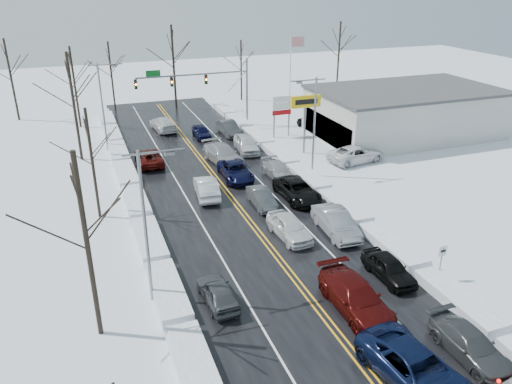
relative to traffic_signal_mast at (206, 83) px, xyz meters
name	(u,v)px	position (x,y,z in m)	size (l,w,h in m)	color
ground	(265,241)	(-3.45, -27.99, -5.48)	(160.00, 160.00, 0.00)	silver
road_surface	(255,229)	(-3.45, -25.99, -5.47)	(14.00, 84.00, 0.01)	black
snow_bank_left	(151,247)	(-11.05, -25.99, -5.48)	(1.72, 72.00, 0.66)	white
snow_bank_right	(347,213)	(4.15, -25.99, -5.48)	(1.72, 72.00, 0.66)	white
traffic_signal_mast	(206,83)	(0.00, 0.00, 0.00)	(13.28, 0.39, 8.00)	slate
tires_plus_sign	(306,105)	(7.05, -12.00, -0.49)	(3.20, 0.34, 6.00)	slate
used_vehicles_sign	(282,108)	(7.05, -5.99, -2.16)	(2.20, 0.22, 4.65)	slate
speed_limit_sign	(442,256)	(4.75, -35.99, -3.84)	(0.55, 0.09, 2.35)	slate
flagpole	(292,70)	(11.72, 2.01, 0.45)	(1.87, 1.20, 10.00)	silver
dealership_building	(404,112)	(20.53, -9.99, -2.82)	(20.40, 12.40, 5.30)	beige
streetlight_ne	(313,120)	(4.85, -17.99, -0.17)	(3.20, 0.25, 9.00)	slate
streetlight_sw	(148,216)	(-11.74, -31.99, -0.17)	(3.20, 0.25, 9.00)	slate
streetlight_nw	(104,100)	(-11.74, -3.99, -0.17)	(3.20, 0.25, 9.00)	slate
tree_left_b	(82,212)	(-14.95, -33.99, 1.51)	(4.00, 4.00, 10.00)	#2D231C
tree_left_c	(90,143)	(-13.95, -19.99, 0.46)	(3.40, 3.40, 8.50)	#2D231C
tree_left_d	(71,86)	(-14.65, -5.99, 1.86)	(4.20, 4.20, 10.50)	#2D231C
tree_left_e	(73,71)	(-14.25, 6.01, 1.16)	(3.80, 3.80, 9.50)	#2D231C
tree_far_a	(8,64)	(-21.45, 12.01, 1.51)	(4.00, 4.00, 10.00)	#2D231C
tree_far_b	(110,63)	(-9.45, 13.01, 0.81)	(3.60, 3.60, 9.00)	#2D231C
tree_far_c	(173,51)	(-1.45, 11.01, 2.21)	(4.40, 4.40, 11.00)	#2D231C
tree_far_d	(241,59)	(8.55, 12.51, 0.46)	(3.40, 3.40, 8.50)	#2D231C
tree_far_e	(339,43)	(24.55, 13.01, 1.86)	(4.20, 4.20, 10.50)	#2D231C
queued_car_2	(414,384)	(-1.84, -42.55, -5.48)	(2.79, 6.05, 1.68)	#0B1433
queued_car_3	(355,310)	(-1.58, -36.85, -5.48)	(2.36, 5.81, 1.69)	#450A09
queued_car_4	(289,237)	(-1.63, -27.95, -5.48)	(1.85, 4.59, 1.56)	white
queued_car_5	(262,205)	(-1.60, -22.43, -5.48)	(1.43, 4.11, 1.36)	#434548
queued_car_6	(236,178)	(-1.77, -16.25, -5.48)	(2.44, 5.30, 1.47)	black
queued_car_7	(223,163)	(-1.64, -11.87, -5.48)	(2.41, 5.94, 1.72)	#999BA0
queued_car_8	(202,138)	(-1.58, -3.30, -5.48)	(1.63, 4.04, 1.38)	black
queued_car_11	(468,356)	(1.73, -41.96, -5.48)	(1.92, 4.73, 1.37)	#3B3E40
queued_car_12	(388,278)	(1.97, -34.80, -5.48)	(1.69, 4.21, 1.43)	black
queued_car_13	(335,233)	(1.72, -28.58, -5.48)	(1.79, 5.12, 1.69)	gray
queued_car_14	(297,199)	(1.63, -22.21, -5.48)	(2.53, 5.49, 1.53)	black
queued_car_15	(278,178)	(1.92, -17.38, -5.48)	(1.90, 4.66, 1.35)	#9B9EA3
queued_car_16	(247,151)	(1.62, -9.53, -5.48)	(2.03, 5.04, 1.72)	silver
queued_car_17	(229,135)	(1.64, -3.25, -5.48)	(1.66, 4.76, 1.57)	#3A3C3E
oncoming_car_0	(207,196)	(-5.27, -19.16, -5.48)	(1.68, 4.82, 1.59)	white
oncoming_car_1	(149,164)	(-8.54, -9.84, -5.48)	(2.42, 5.25, 1.46)	#4D0D0A
oncoming_car_2	(164,130)	(-5.08, 1.12, -5.48)	(2.24, 5.51, 1.60)	silver
oncoming_car_3	(218,302)	(-8.50, -33.58, -5.48)	(1.63, 4.05, 1.38)	#414446
parked_car_0	(355,162)	(10.72, -16.20, -5.48)	(2.69, 5.84, 1.62)	white
parked_car_1	(352,142)	(13.63, -10.59, -5.48)	(2.02, 4.96, 1.44)	#3A3D3F
parked_car_2	(312,129)	(11.58, -4.65, -5.48)	(1.96, 4.88, 1.66)	black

